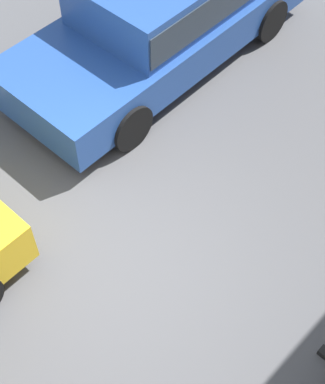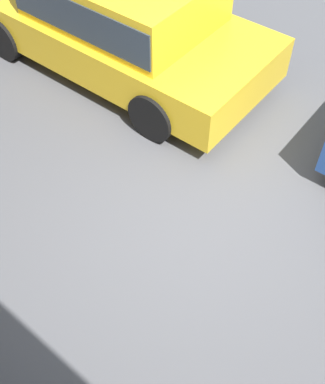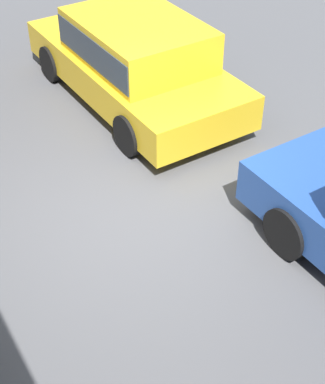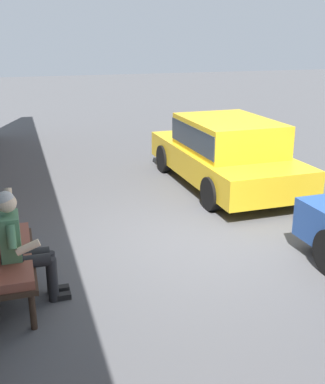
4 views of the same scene
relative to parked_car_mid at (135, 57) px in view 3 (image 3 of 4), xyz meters
name	(u,v)px [view 3 (image 3 of 4)]	position (x,y,z in m)	size (l,w,h in m)	color
ground_plane	(131,211)	(-2.39, 1.43, -0.76)	(60.00, 60.00, 0.00)	#4C4C4F
parked_car_mid	(135,57)	(0.00, 0.00, 0.00)	(4.27, 1.97, 1.40)	gold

